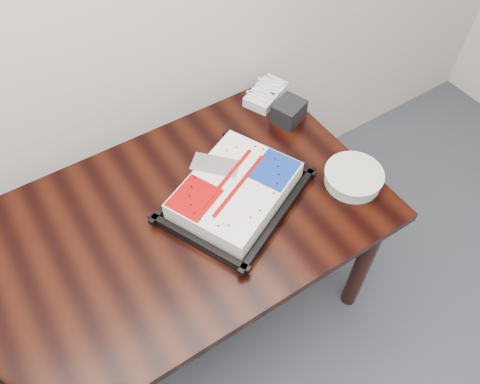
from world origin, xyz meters
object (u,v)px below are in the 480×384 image
plate_stack (353,177)px  table (138,254)px  cake_tray (235,192)px  napkin_box (289,112)px

plate_stack → table: bearing=165.4°
cake_tray → napkin_box: 0.48m
plate_stack → napkin_box: (0.00, 0.40, 0.02)m
table → napkin_box: napkin_box is taller
table → cake_tray: bearing=-6.0°
cake_tray → plate_stack: cake_tray is taller
table → plate_stack: bearing=-14.6°
cake_tray → napkin_box: cake_tray is taller
cake_tray → napkin_box: bearing=29.7°
cake_tray → plate_stack: (0.41, -0.17, -0.02)m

